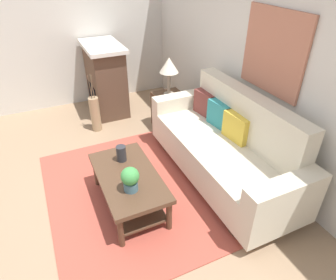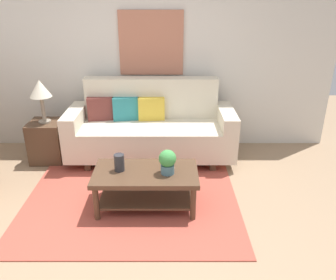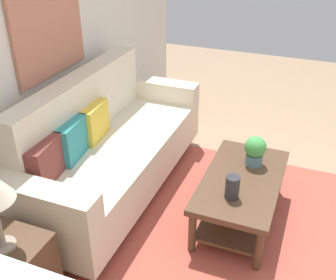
{
  "view_description": "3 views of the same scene",
  "coord_description": "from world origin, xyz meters",
  "px_view_note": "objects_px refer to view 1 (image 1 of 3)",
  "views": [
    {
      "loc": [
        2.52,
        -0.21,
        2.41
      ],
      "look_at": [
        0.01,
        0.95,
        0.63
      ],
      "focal_mm": 31.49,
      "sensor_mm": 36.0,
      "label": 1
    },
    {
      "loc": [
        0.41,
        -2.78,
        2.17
      ],
      "look_at": [
        0.42,
        0.89,
        0.58
      ],
      "focal_mm": 36.86,
      "sensor_mm": 36.0,
      "label": 2
    },
    {
      "loc": [
        -2.52,
        -0.02,
        2.3
      ],
      "look_at": [
        0.31,
        1.11,
        0.56
      ],
      "focal_mm": 43.41,
      "sensor_mm": 36.0,
      "label": 3
    }
  ],
  "objects_px": {
    "throw_pillow_maroon": "(205,104)",
    "framed_painting": "(273,52)",
    "throw_pillow_teal": "(220,115)",
    "tabletop_vase": "(121,153)",
    "side_table": "(169,111)",
    "table_lamp": "(169,67)",
    "potted_plant_tabletop": "(130,179)",
    "floor_vase": "(95,114)",
    "couch": "(225,148)",
    "coffee_table": "(129,183)",
    "fireplace": "(106,79)",
    "throw_pillow_mustard": "(236,127)"
  },
  "relations": [
    {
      "from": "throw_pillow_maroon",
      "to": "fireplace",
      "type": "height_order",
      "value": "fireplace"
    },
    {
      "from": "throw_pillow_mustard",
      "to": "fireplace",
      "type": "height_order",
      "value": "fireplace"
    },
    {
      "from": "potted_plant_tabletop",
      "to": "fireplace",
      "type": "xyz_separation_m",
      "value": [
        -2.63,
        0.45,
        0.02
      ]
    },
    {
      "from": "couch",
      "to": "side_table",
      "type": "relative_size",
      "value": 3.99
    },
    {
      "from": "tabletop_vase",
      "to": "coffee_table",
      "type": "bearing_deg",
      "value": -4.64
    },
    {
      "from": "throw_pillow_mustard",
      "to": "coffee_table",
      "type": "distance_m",
      "value": 1.39
    },
    {
      "from": "throw_pillow_teal",
      "to": "coffee_table",
      "type": "xyz_separation_m",
      "value": [
        0.34,
        -1.34,
        -0.37
      ]
    },
    {
      "from": "throw_pillow_teal",
      "to": "framed_painting",
      "type": "distance_m",
      "value": 0.96
    },
    {
      "from": "throw_pillow_maroon",
      "to": "table_lamp",
      "type": "distance_m",
      "value": 0.81
    },
    {
      "from": "side_table",
      "to": "fireplace",
      "type": "bearing_deg",
      "value": -143.75
    },
    {
      "from": "throw_pillow_teal",
      "to": "table_lamp",
      "type": "relative_size",
      "value": 0.63
    },
    {
      "from": "tabletop_vase",
      "to": "side_table",
      "type": "distance_m",
      "value": 1.61
    },
    {
      "from": "coffee_table",
      "to": "fireplace",
      "type": "height_order",
      "value": "fireplace"
    },
    {
      "from": "potted_plant_tabletop",
      "to": "framed_painting",
      "type": "relative_size",
      "value": 0.3
    },
    {
      "from": "tabletop_vase",
      "to": "table_lamp",
      "type": "distance_m",
      "value": 1.66
    },
    {
      "from": "tabletop_vase",
      "to": "potted_plant_tabletop",
      "type": "relative_size",
      "value": 0.7
    },
    {
      "from": "fireplace",
      "to": "framed_painting",
      "type": "height_order",
      "value": "framed_painting"
    },
    {
      "from": "coffee_table",
      "to": "potted_plant_tabletop",
      "type": "distance_m",
      "value": 0.35
    },
    {
      "from": "couch",
      "to": "throw_pillow_maroon",
      "type": "height_order",
      "value": "couch"
    },
    {
      "from": "coffee_table",
      "to": "fireplace",
      "type": "bearing_deg",
      "value": 170.25
    },
    {
      "from": "potted_plant_tabletop",
      "to": "floor_vase",
      "type": "bearing_deg",
      "value": 177.3
    },
    {
      "from": "throw_pillow_maroon",
      "to": "framed_painting",
      "type": "relative_size",
      "value": 0.41
    },
    {
      "from": "throw_pillow_teal",
      "to": "tabletop_vase",
      "type": "bearing_deg",
      "value": -86.99
    },
    {
      "from": "couch",
      "to": "side_table",
      "type": "height_order",
      "value": "couch"
    },
    {
      "from": "floor_vase",
      "to": "framed_painting",
      "type": "bearing_deg",
      "value": 42.06
    },
    {
      "from": "couch",
      "to": "side_table",
      "type": "bearing_deg",
      "value": -176.83
    },
    {
      "from": "throw_pillow_teal",
      "to": "framed_painting",
      "type": "height_order",
      "value": "framed_painting"
    },
    {
      "from": "throw_pillow_teal",
      "to": "side_table",
      "type": "bearing_deg",
      "value": -169.18
    },
    {
      "from": "throw_pillow_teal",
      "to": "table_lamp",
      "type": "height_order",
      "value": "table_lamp"
    },
    {
      "from": "throw_pillow_mustard",
      "to": "table_lamp",
      "type": "height_order",
      "value": "table_lamp"
    },
    {
      "from": "side_table",
      "to": "fireplace",
      "type": "relative_size",
      "value": 0.48
    },
    {
      "from": "coffee_table",
      "to": "table_lamp",
      "type": "xyz_separation_m",
      "value": [
        -1.41,
        1.13,
        0.68
      ]
    },
    {
      "from": "couch",
      "to": "fireplace",
      "type": "relative_size",
      "value": 1.92
    },
    {
      "from": "couch",
      "to": "coffee_table",
      "type": "bearing_deg",
      "value": -90.24
    },
    {
      "from": "throw_pillow_mustard",
      "to": "side_table",
      "type": "xyz_separation_m",
      "value": [
        -1.42,
        -0.2,
        -0.4
      ]
    },
    {
      "from": "throw_pillow_mustard",
      "to": "coffee_table",
      "type": "height_order",
      "value": "throw_pillow_mustard"
    },
    {
      "from": "throw_pillow_mustard",
      "to": "tabletop_vase",
      "type": "height_order",
      "value": "throw_pillow_mustard"
    },
    {
      "from": "fireplace",
      "to": "couch",
      "type": "bearing_deg",
      "value": 18.44
    },
    {
      "from": "potted_plant_tabletop",
      "to": "side_table",
      "type": "relative_size",
      "value": 0.47
    },
    {
      "from": "side_table",
      "to": "coffee_table",
      "type": "bearing_deg",
      "value": -38.78
    },
    {
      "from": "couch",
      "to": "coffee_table",
      "type": "height_order",
      "value": "couch"
    },
    {
      "from": "throw_pillow_maroon",
      "to": "table_lamp",
      "type": "height_order",
      "value": "table_lamp"
    },
    {
      "from": "couch",
      "to": "throw_pillow_teal",
      "type": "bearing_deg",
      "value": 160.15
    },
    {
      "from": "table_lamp",
      "to": "potted_plant_tabletop",
      "type": "bearing_deg",
      "value": -35.58
    },
    {
      "from": "floor_vase",
      "to": "throw_pillow_teal",
      "type": "bearing_deg",
      "value": 41.48
    },
    {
      "from": "side_table",
      "to": "table_lamp",
      "type": "xyz_separation_m",
      "value": [
        -0.0,
        0.0,
        0.71
      ]
    },
    {
      "from": "coffee_table",
      "to": "floor_vase",
      "type": "xyz_separation_m",
      "value": [
        -1.8,
        0.05,
        -0.04
      ]
    },
    {
      "from": "fireplace",
      "to": "floor_vase",
      "type": "height_order",
      "value": "fireplace"
    },
    {
      "from": "table_lamp",
      "to": "fireplace",
      "type": "relative_size",
      "value": 0.49
    },
    {
      "from": "couch",
      "to": "tabletop_vase",
      "type": "xyz_separation_m",
      "value": [
        -0.28,
        -1.19,
        0.09
      ]
    }
  ]
}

